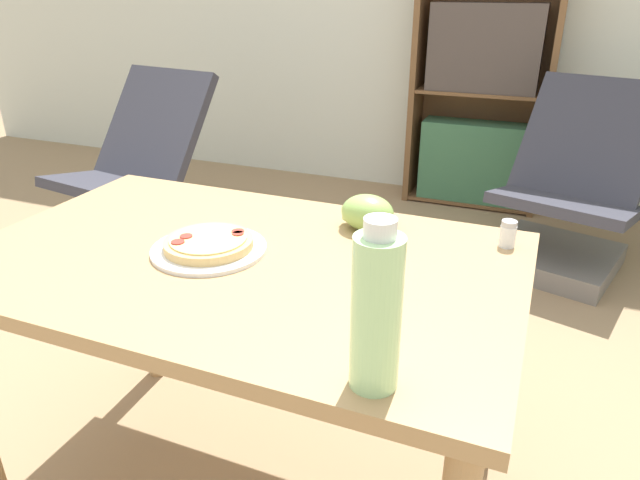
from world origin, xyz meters
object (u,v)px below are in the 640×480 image
at_px(lounge_chair_near, 137,192).
at_px(bookshelf, 479,102).
at_px(pizza_on_plate, 209,245).
at_px(drink_bottle, 376,311).
at_px(salt_shaker, 508,234).
at_px(grape_bunch, 367,213).
at_px(lounge_chair_far, 566,211).

relative_size(lounge_chair_near, bookshelf, 0.63).
height_order(pizza_on_plate, drink_bottle, drink_bottle).
xyz_separation_m(pizza_on_plate, salt_shaker, (0.64, 0.29, 0.02)).
relative_size(pizza_on_plate, drink_bottle, 0.96).
bearing_deg(salt_shaker, grape_bunch, -175.43).
distance_m(grape_bunch, drink_bottle, 0.61).
distance_m(drink_bottle, bookshelf, 2.90).
bearing_deg(grape_bunch, salt_shaker, 4.57).
height_order(lounge_chair_near, lounge_chair_far, same).
xyz_separation_m(drink_bottle, lounge_chair_far, (0.33, 2.14, -0.57)).
relative_size(salt_shaker, lounge_chair_far, 0.07).
bearing_deg(lounge_chair_near, salt_shaker, -18.08).
xyz_separation_m(lounge_chair_far, bookshelf, (-0.55, 0.74, 0.35)).
height_order(grape_bunch, lounge_chair_near, lounge_chair_near).
xyz_separation_m(drink_bottle, bookshelf, (-0.22, 2.88, -0.22)).
height_order(salt_shaker, bookshelf, bookshelf).
bearing_deg(grape_bunch, drink_bottle, -71.17).
relative_size(drink_bottle, lounge_chair_near, 0.31).
height_order(grape_bunch, bookshelf, bookshelf).
bearing_deg(drink_bottle, salt_shaker, 76.73).
bearing_deg(salt_shaker, bookshelf, 99.03).
bearing_deg(lounge_chair_near, drink_bottle, -32.77).
xyz_separation_m(grape_bunch, drink_bottle, (0.20, -0.58, 0.09)).
height_order(pizza_on_plate, lounge_chair_near, lounge_chair_near).
bearing_deg(drink_bottle, pizza_on_plate, 147.44).
distance_m(drink_bottle, lounge_chair_near, 2.44).
height_order(pizza_on_plate, grape_bunch, grape_bunch).
distance_m(pizza_on_plate, grape_bunch, 0.40).
distance_m(pizza_on_plate, lounge_chair_far, 2.05).
height_order(salt_shaker, lounge_chair_near, lounge_chair_near).
bearing_deg(lounge_chair_far, salt_shaker, -81.48).
bearing_deg(lounge_chair_near, bookshelf, 49.00).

